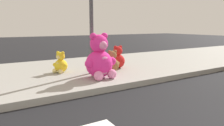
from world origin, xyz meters
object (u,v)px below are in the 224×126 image
plush_red (117,59)px  plush_brown (112,63)px  plush_pink_large (100,60)px  plush_yellow (60,64)px  sign_pole (91,13)px

plush_red → plush_brown: plush_red is taller
plush_pink_large → plush_brown: bearing=35.3°
plush_pink_large → plush_red: 1.38m
plush_pink_large → plush_red: size_ratio=1.60×
plush_pink_large → plush_brown: size_ratio=1.80×
plush_brown → plush_red: bearing=41.6°
plush_red → plush_yellow: size_ratio=1.17×
sign_pole → plush_brown: (0.59, -0.12, -1.44)m
plush_pink_large → plush_red: (1.08, 0.84, -0.18)m
sign_pole → plush_red: size_ratio=4.38×
plush_yellow → plush_brown: (1.35, -0.68, 0.01)m
plush_red → plush_pink_large: bearing=-142.0°
sign_pole → plush_yellow: sign_pole is taller
sign_pole → plush_brown: size_ratio=4.92×
plush_red → plush_yellow: 1.81m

